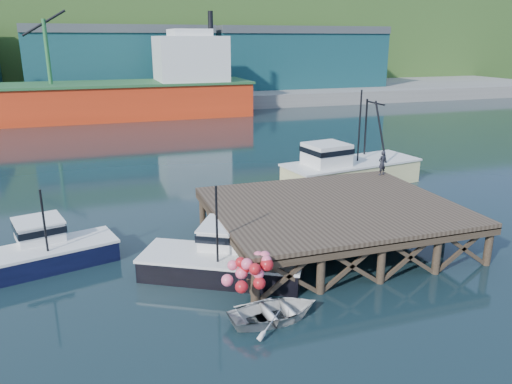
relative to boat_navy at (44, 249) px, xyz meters
name	(u,v)px	position (x,y,z in m)	size (l,w,h in m)	color
ground	(228,257)	(8.32, -1.82, -0.79)	(300.00, 300.00, 0.00)	black
wharf	(334,208)	(13.82, -2.01, 1.15)	(12.00, 10.00, 2.62)	brown
far_quay	(122,93)	(8.32, 68.18, 0.21)	(160.00, 40.00, 2.00)	gray
warehouse_mid	(121,62)	(8.32, 63.18, 5.71)	(28.00, 16.00, 9.00)	#194854
warehouse_right	(292,60)	(38.32, 63.18, 5.71)	(30.00, 16.00, 9.00)	#194854
cargo_ship	(65,94)	(-0.14, 46.18, 2.53)	(55.50, 10.00, 13.75)	red
hillside	(108,35)	(8.32, 98.18, 10.21)	(220.00, 50.00, 22.00)	#2D511E
boat_navy	(44,249)	(0.00, 0.00, 0.00)	(6.62, 4.23, 3.91)	black
boat_black	(224,257)	(7.66, -3.54, 0.02)	(7.52, 6.46, 4.42)	black
trawler	(349,166)	(19.86, 7.46, 0.61)	(10.56, 5.19, 6.77)	#F0E99B
dinghy	(275,311)	(8.45, -7.88, -0.42)	(2.49, 3.49, 0.72)	silver
dockworker	(382,163)	(19.22, 2.28, 2.09)	(0.55, 0.36, 1.51)	black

